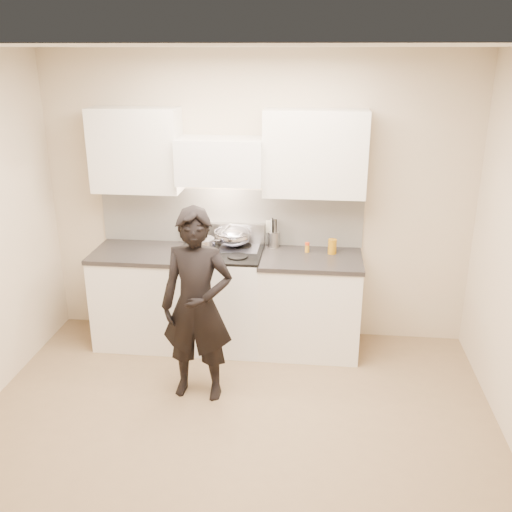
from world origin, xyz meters
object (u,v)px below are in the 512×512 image
at_px(utensil_crock, 273,238).
at_px(wok, 233,236).
at_px(stove, 221,298).
at_px(person, 197,306).
at_px(counter_right, 310,303).

bearing_deg(utensil_crock, wok, -161.28).
relative_size(stove, utensil_crock, 3.47).
xyz_separation_m(stove, utensil_crock, (0.47, 0.25, 0.53)).
bearing_deg(wok, stove, -129.62).
bearing_deg(person, utensil_crock, 68.73).
bearing_deg(stove, person, -92.75).
height_order(stove, utensil_crock, utensil_crock).
relative_size(counter_right, person, 0.58).
bearing_deg(utensil_crock, person, -114.64).
xyz_separation_m(wok, utensil_crock, (0.37, 0.12, -0.05)).
xyz_separation_m(stove, wok, (0.10, 0.12, 0.58)).
bearing_deg(stove, counter_right, 0.00).
height_order(counter_right, person, person).
relative_size(stove, wok, 2.28).
distance_m(wok, person, 1.03).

